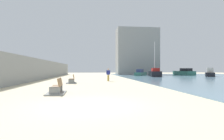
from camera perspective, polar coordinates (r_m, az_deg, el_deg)
ground_plane at (r=25.94m, az=-6.46°, el=-3.15°), size 120.00×120.00×0.00m
seawall at (r=26.98m, az=-22.60°, el=0.13°), size 0.80×64.00×2.98m
bench_near at (r=12.17m, az=-16.57°, el=-5.86°), size 1.19×2.14×0.98m
bench_far at (r=20.87m, az=-12.21°, el=-3.33°), size 1.26×2.18×0.98m
person_walking at (r=24.06m, az=-1.15°, el=-1.15°), size 0.52×0.25×1.64m
boat_outer at (r=46.26m, az=8.77°, el=-0.94°), size 4.89×7.79×1.53m
boat_nearest at (r=39.68m, az=12.96°, el=-0.93°), size 3.26×7.01×7.29m
boat_mid_bay at (r=51.96m, az=21.16°, el=-0.70°), size 2.52×7.65×1.75m
boat_far_right at (r=43.41m, az=27.74°, el=-0.91°), size 3.51×4.41×1.82m
harbor_building at (r=55.77m, az=7.62°, el=5.55°), size 12.00×6.00×13.43m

